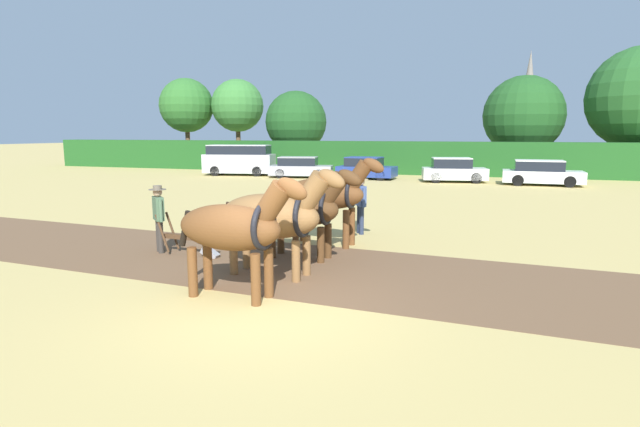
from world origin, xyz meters
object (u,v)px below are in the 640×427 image
object	(u,v)px
parked_car_left	(300,168)
farmer_beside_team	(361,200)
tree_center_left	(296,122)
tree_left	(237,106)
draft_horse_trail_left	(304,208)
plow	(194,243)
parked_van	(239,160)
parked_car_center_right	(541,173)
draft_horse_lead_right	(274,215)
tree_center	(524,116)
draft_horse_lead_left	(235,228)
tree_far_left	(186,106)
parked_car_center_left	(366,168)
church_spire	(528,100)
farmer_at_plow	(159,213)
parked_car_center	(453,170)
draft_horse_trail_right	(328,194)

from	to	relation	value
parked_car_left	farmer_beside_team	bearing A→B (deg)	-74.89
tree_center_left	tree_left	bearing A→B (deg)	169.04
draft_horse_trail_left	parked_car_left	size ratio (longest dim) A/B	0.60
plow	parked_van	xyz separation A→B (m)	(-10.17, 22.06, 0.80)
draft_horse_trail_left	parked_car_center_right	bearing A→B (deg)	74.02
draft_horse_lead_right	tree_center	bearing A→B (deg)	81.58
tree_center	parked_car_center_right	world-z (taller)	tree_center
draft_horse_lead_left	plow	size ratio (longest dim) A/B	1.60
draft_horse_lead_right	parked_car_left	distance (m)	23.85
parked_van	tree_center_left	bearing A→B (deg)	74.87
tree_far_left	parked_car_center_left	xyz separation A→B (m)	(20.02, -9.84, -4.92)
draft_horse_lead_right	draft_horse_trail_left	bearing A→B (deg)	90.00
draft_horse_lead_left	parked_car_center_right	distance (m)	24.91
tree_center	church_spire	size ratio (longest dim) A/B	0.51
parked_car_center_left	tree_far_left	bearing A→B (deg)	158.20
farmer_beside_team	parked_van	distance (m)	22.53
parked_car_center_left	parked_car_center_right	world-z (taller)	parked_car_center_right
draft_horse_trail_left	farmer_beside_team	world-z (taller)	draft_horse_trail_left
plow	tree_center_left	bearing A→B (deg)	110.05
farmer_at_plow	parked_van	xyz separation A→B (m)	(-9.14, 22.03, 0.10)
tree_center	tree_left	bearing A→B (deg)	176.82
tree_center_left	church_spire	xyz separation A→B (m)	(21.59, 36.53, 3.65)
tree_left	parked_car_center_left	distance (m)	19.31
tree_far_left	parked_car_center	world-z (taller)	tree_far_left
tree_left	farmer_at_plow	distance (m)	36.34
tree_far_left	draft_horse_trail_left	size ratio (longest dim) A/B	3.03
tree_far_left	tree_center	world-z (taller)	tree_far_left
parked_car_center_left	draft_horse_trail_right	bearing A→B (deg)	-75.45
tree_center_left	parked_car_left	bearing A→B (deg)	-67.54
parked_car_center_right	parked_car_left	bearing A→B (deg)	179.81
tree_left	parked_van	world-z (taller)	tree_left
tree_center	farmer_beside_team	xyz separation A→B (m)	(-6.14, -27.49, -3.32)
tree_far_left	parked_car_center_right	distance (m)	32.87
parked_car_center	tree_center	bearing A→B (deg)	54.50
parked_van	parked_car_left	world-z (taller)	parked_van
draft_horse_trail_right	parked_car_center	distance (m)	19.49
draft_horse_trail_right	farmer_beside_team	xyz separation A→B (m)	(0.49, 1.77, -0.37)
tree_left	parked_car_center	world-z (taller)	tree_left
tree_left	parked_car_center_left	size ratio (longest dim) A/B	2.05
tree_center	farmer_at_plow	bearing A→B (deg)	-108.41
farmer_at_plow	parked_car_center_right	size ratio (longest dim) A/B	0.39
tree_left	farmer_beside_team	world-z (taller)	tree_left
church_spire	draft_horse_lead_left	distance (m)	71.67
draft_horse_trail_right	farmer_at_plow	size ratio (longest dim) A/B	1.71
draft_horse_lead_left	farmer_at_plow	size ratio (longest dim) A/B	1.60
farmer_beside_team	parked_car_center	world-z (taller)	farmer_beside_team
parked_van	parked_car_center_left	size ratio (longest dim) A/B	1.34
farmer_at_plow	parked_car_left	bearing A→B (deg)	53.30
tree_far_left	church_spire	size ratio (longest dim) A/B	0.56
draft_horse_lead_right	farmer_beside_team	distance (m)	5.01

